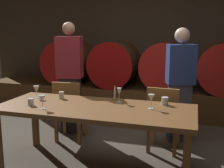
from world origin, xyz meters
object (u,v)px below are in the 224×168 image
(guest_left, at_px, (70,77))
(wine_glass_center_right, at_px, (119,92))
(wine_barrel_far_right, at_px, (222,68))
(chair_right, at_px, (164,116))
(wine_barrel_center_right, at_px, (166,66))
(chair_left, at_px, (69,108))
(cup_right, at_px, (165,101))
(wine_glass_center_left, at_px, (42,99))
(candle_center, at_px, (115,96))
(wine_barrel_center_left, at_px, (116,64))
(guest_right, at_px, (180,85))
(cup_center, at_px, (61,95))
(dining_table, at_px, (95,113))
(wine_glass_far_right, at_px, (151,98))
(wine_barrel_far_left, at_px, (70,62))
(cup_left, at_px, (31,102))
(wine_glass_far_left, at_px, (36,89))

(guest_left, relative_size, wine_glass_center_right, 9.82)
(wine_barrel_far_right, bearing_deg, wine_glass_center_right, -121.63)
(chair_right, bearing_deg, wine_barrel_center_right, -80.83)
(chair_left, height_order, wine_glass_center_right, wine_glass_center_right)
(wine_barrel_center_right, height_order, cup_right, wine_barrel_center_right)
(wine_glass_center_left, bearing_deg, guest_left, 102.09)
(chair_left, height_order, candle_center, candle_center)
(wine_barrel_center_left, relative_size, guest_right, 0.56)
(cup_right, bearing_deg, wine_barrel_far_right, 69.66)
(wine_barrel_center_left, height_order, cup_center, wine_barrel_center_left)
(dining_table, distance_m, wine_glass_center_right, 0.39)
(cup_center, bearing_deg, chair_left, 104.55)
(wine_barrel_center_right, relative_size, guest_right, 0.56)
(dining_table, xyz_separation_m, wine_glass_far_right, (0.61, 0.10, 0.19))
(wine_barrel_center_left, distance_m, wine_glass_center_left, 2.62)
(chair_left, height_order, cup_center, chair_left)
(wine_barrel_far_right, distance_m, chair_right, 1.94)
(wine_barrel_center_left, bearing_deg, guest_right, -43.19)
(wine_barrel_far_left, distance_m, wine_barrel_center_left, 0.98)
(wine_glass_far_right, bearing_deg, wine_barrel_center_left, 115.09)
(wine_glass_center_right, bearing_deg, chair_right, 40.40)
(cup_right, bearing_deg, cup_left, -162.28)
(wine_glass_center_left, bearing_deg, chair_right, 37.38)
(wine_glass_center_left, height_order, cup_center, wine_glass_center_left)
(chair_right, bearing_deg, chair_left, 3.64)
(guest_right, xyz_separation_m, cup_center, (-1.39, -0.92, -0.04))
(wine_glass_far_right, bearing_deg, chair_right, 82.13)
(wine_barrel_far_left, xyz_separation_m, wine_barrel_center_right, (1.96, 0.00, 0.00))
(guest_left, relative_size, cup_center, 19.44)
(guest_right, distance_m, cup_left, 2.05)
(candle_center, height_order, cup_center, candle_center)
(wine_glass_far_left, bearing_deg, cup_right, 4.49)
(chair_right, relative_size, cup_center, 10.02)
(candle_center, bearing_deg, wine_glass_center_left, -136.60)
(cup_left, bearing_deg, chair_left, 85.35)
(wine_barrel_far_left, height_order, wine_glass_center_right, wine_barrel_far_left)
(wine_barrel_far_right, xyz_separation_m, wine_glass_far_left, (-2.36, -2.20, -0.09))
(wine_glass_far_left, bearing_deg, wine_barrel_far_right, 42.93)
(wine_barrel_center_right, relative_size, wine_glass_far_right, 5.63)
(wine_glass_far_left, relative_size, cup_center, 1.76)
(chair_left, distance_m, cup_left, 0.89)
(wine_barrel_far_left, relative_size, wine_barrel_far_right, 1.00)
(wine_barrel_center_left, bearing_deg, wine_barrel_center_right, 0.00)
(wine_barrel_far_left, xyz_separation_m, cup_left, (0.71, -2.54, -0.16))
(chair_right, bearing_deg, wine_glass_center_right, 44.08)
(cup_left, height_order, cup_right, cup_right)
(wine_barrel_center_right, xyz_separation_m, wine_barrel_far_right, (0.98, 0.00, 0.00))
(wine_barrel_center_left, xyz_separation_m, guest_right, (1.31, -1.23, -0.11))
(guest_left, xyz_separation_m, wine_glass_far_left, (-0.07, -0.84, -0.02))
(chair_left, height_order, cup_right, chair_left)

